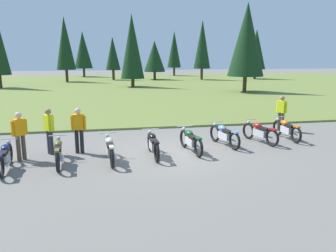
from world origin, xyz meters
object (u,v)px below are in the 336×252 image
motorcycle_navy (5,157)px  rider_checking_bike (20,133)px  motorcycle_cream (110,149)px  rider_with_back_turned (79,128)px  motorcycle_orange (286,129)px  motorcycle_olive (58,152)px  rider_near_row_end (281,111)px  motorcycle_black (153,144)px  motorcycle_british_green (191,140)px  rider_in_hivis_vest (49,129)px  motorcycle_sky_blue (224,135)px  motorcycle_red (260,132)px

motorcycle_navy → rider_checking_bike: bearing=75.6°
motorcycle_cream → rider_checking_bike: 3.07m
motorcycle_navy → rider_with_back_turned: bearing=35.5°
motorcycle_orange → rider_with_back_turned: 8.56m
motorcycle_orange → rider_with_back_turned: bearing=-176.4°
motorcycle_olive → rider_near_row_end: size_ratio=1.26×
motorcycle_orange → rider_with_back_turned: (-8.53, -0.54, 0.51)m
motorcycle_black → rider_near_row_end: size_ratio=1.26×
motorcycle_black → motorcycle_british_green: bearing=11.1°
rider_near_row_end → motorcycle_navy: bearing=-162.4°
motorcycle_olive → rider_in_hivis_vest: 1.52m
motorcycle_british_green → motorcycle_orange: 4.65m
motorcycle_sky_blue → motorcycle_british_green: bearing=-157.7°
motorcycle_olive → rider_in_hivis_vest: bearing=108.3°
motorcycle_cream → motorcycle_red: bearing=13.2°
motorcycle_sky_blue → motorcycle_red: bearing=6.6°
motorcycle_orange → motorcycle_navy: bearing=-169.0°
motorcycle_red → motorcycle_orange: (1.38, 0.34, 0.00)m
motorcycle_british_green → rider_with_back_turned: size_ratio=1.25×
motorcycle_orange → rider_checking_bike: 10.48m
motorcycle_black → rider_near_row_end: 7.15m
motorcycle_red → rider_checking_bike: 9.08m
motorcycle_olive → motorcycle_orange: same height
motorcycle_cream → motorcycle_sky_blue: (4.49, 1.24, 0.00)m
motorcycle_sky_blue → rider_with_back_turned: size_ratio=1.24×
rider_near_row_end → rider_with_back_turned: bearing=-167.4°
motorcycle_black → motorcycle_navy: bearing=-172.3°
motorcycle_cream → rider_checking_bike: size_ratio=1.26×
motorcycle_british_green → motorcycle_black: bearing=-168.9°
rider_checking_bike → rider_near_row_end: same height
motorcycle_cream → rider_with_back_turned: (-1.07, 1.22, 0.51)m
rider_near_row_end → motorcycle_british_green: bearing=-152.4°
motorcycle_sky_blue → rider_near_row_end: (3.53, 2.01, 0.51)m
motorcycle_black → motorcycle_british_green: size_ratio=1.00×
motorcycle_black → rider_with_back_turned: size_ratio=1.26×
motorcycle_black → motorcycle_sky_blue: bearing=17.0°
motorcycle_sky_blue → rider_with_back_turned: 5.58m
motorcycle_cream → rider_with_back_turned: rider_with_back_turned is taller
motorcycle_british_green → motorcycle_navy: bearing=-171.5°
motorcycle_olive → rider_checking_bike: 1.59m
motorcycle_cream → rider_checking_bike: bearing=167.1°
motorcycle_british_green → rider_with_back_turned: bearing=171.4°
motorcycle_navy → rider_in_hivis_vest: size_ratio=1.26×
motorcycle_british_green → rider_checking_bike: rider_checking_bike is taller
motorcycle_red → rider_with_back_turned: size_ratio=1.22×
motorcycle_olive → motorcycle_orange: size_ratio=1.00×
motorcycle_sky_blue → rider_in_hivis_vest: rider_in_hivis_vest is taller
motorcycle_british_green → rider_near_row_end: size_ratio=1.25×
rider_in_hivis_vest → motorcycle_sky_blue: bearing=-0.4°
motorcycle_navy → motorcycle_cream: bearing=5.5°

